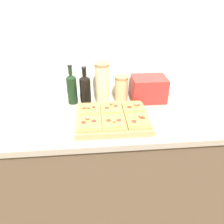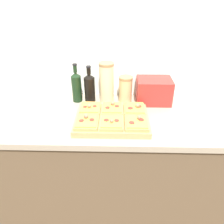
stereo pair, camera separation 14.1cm
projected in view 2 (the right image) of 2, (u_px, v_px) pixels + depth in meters
name	position (u px, v px, depth m)	size (l,w,h in m)	color
wall_back	(115.00, 54.00, 1.64)	(6.00, 0.06, 2.50)	silver
kitchen_counter	(114.00, 165.00, 1.73)	(2.63, 0.67, 0.93)	brown
cutting_board	(112.00, 120.00, 1.41)	(0.47, 0.36, 0.04)	tan
pizza_slice_back_left	(90.00, 108.00, 1.46)	(0.14, 0.16, 0.05)	tan
pizza_slice_back_center	(112.00, 109.00, 1.46)	(0.14, 0.16, 0.05)	tan
pizza_slice_back_right	(135.00, 109.00, 1.46)	(0.14, 0.16, 0.06)	tan
pizza_slice_front_left	(87.00, 122.00, 1.32)	(0.14, 0.16, 0.06)	tan
pizza_slice_front_center	(112.00, 122.00, 1.32)	(0.14, 0.16, 0.05)	tan
pizza_slice_front_right	(136.00, 123.00, 1.31)	(0.14, 0.16, 0.05)	tan
olive_oil_bottle	(77.00, 86.00, 1.62)	(0.07, 0.07, 0.29)	black
wine_bottle	(90.00, 87.00, 1.62)	(0.08, 0.08, 0.28)	black
grain_jar_tall	(107.00, 83.00, 1.60)	(0.11, 0.11, 0.30)	beige
grain_jar_short	(126.00, 89.00, 1.62)	(0.10, 0.10, 0.20)	tan
toaster_oven	(154.00, 91.00, 1.62)	(0.27, 0.19, 0.18)	red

